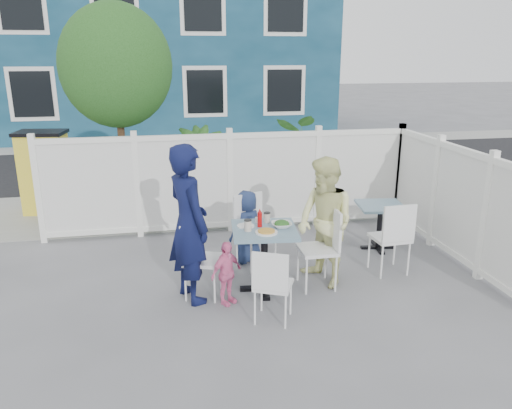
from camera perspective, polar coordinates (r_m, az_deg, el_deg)
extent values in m
plane|color=slate|center=(6.05, -0.65, -10.66)|extent=(80.00, 80.00, 0.00)
cube|color=gray|center=(9.55, -4.65, -0.13)|extent=(24.00, 2.60, 0.01)
cube|color=black|center=(13.11, -6.42, 4.55)|extent=(24.00, 5.00, 0.01)
cube|color=gray|center=(16.15, -7.31, 6.88)|extent=(24.00, 1.60, 0.01)
cube|color=#113951|center=(19.28, -9.90, 17.35)|extent=(11.00, 6.00, 6.00)
cube|color=black|center=(16.47, -18.32, 11.97)|extent=(1.20, 0.04, 1.40)
cube|color=black|center=(16.45, -4.06, 12.76)|extent=(1.20, 0.04, 1.40)
cube|color=black|center=(16.48, -19.18, 20.64)|extent=(1.20, 0.04, 1.40)
cube|color=black|center=(16.46, -4.25, 21.47)|extent=(1.20, 0.04, 1.40)
cube|color=white|center=(8.00, -2.98, 2.58)|extent=(5.80, 0.04, 1.40)
cube|color=white|center=(7.85, -3.06, 7.83)|extent=(5.86, 0.08, 0.08)
cube|color=white|center=(8.22, -2.90, -2.55)|extent=(5.86, 0.08, 0.12)
cube|color=white|center=(7.34, 22.15, 0.01)|extent=(0.04, 3.60, 1.40)
cube|color=white|center=(7.18, 22.80, 5.66)|extent=(0.08, 3.66, 0.08)
cube|color=white|center=(7.59, 21.51, -5.49)|extent=(0.08, 3.66, 0.12)
cylinder|color=#382316|center=(8.75, -15.00, 5.84)|extent=(0.12, 0.12, 2.40)
ellipsoid|color=#1C4616|center=(8.60, -15.73, 15.01)|extent=(1.80, 1.62, 1.98)
cube|color=yellow|center=(9.74, -22.93, 3.23)|extent=(0.83, 0.64, 1.43)
imported|color=#1C4616|center=(8.63, -6.56, 3.47)|extent=(0.91, 0.91, 1.61)
imported|color=#1C4616|center=(8.93, 7.22, 4.14)|extent=(1.73, 1.57, 1.68)
cube|color=slate|center=(5.94, 0.96, -2.95)|extent=(0.83, 0.83, 0.04)
cylinder|color=black|center=(6.09, 0.94, -6.40)|extent=(0.09, 0.09, 0.74)
cube|color=black|center=(6.24, 0.93, -9.51)|extent=(0.60, 0.15, 0.04)
cube|color=black|center=(6.24, 0.93, -9.51)|extent=(0.15, 0.60, 0.04)
cube|color=slate|center=(7.49, 14.08, -0.16)|extent=(0.73, 0.73, 0.04)
cylinder|color=black|center=(7.59, 13.91, -2.56)|extent=(0.07, 0.07, 0.63)
cube|color=black|center=(7.70, 13.74, -4.76)|extent=(0.51, 0.14, 0.04)
cube|color=black|center=(7.70, 13.74, -4.76)|extent=(0.14, 0.51, 0.04)
cube|color=white|center=(5.97, -6.08, -6.30)|extent=(0.52, 0.53, 0.04)
cube|color=white|center=(5.92, -7.97, -3.92)|extent=(0.17, 0.41, 0.46)
cylinder|color=white|center=(6.19, -4.04, -7.69)|extent=(0.02, 0.02, 0.46)
cylinder|color=white|center=(5.86, -4.77, -9.16)|extent=(0.02, 0.02, 0.46)
cylinder|color=white|center=(6.26, -7.16, -7.46)|extent=(0.02, 0.02, 0.46)
cylinder|color=white|center=(5.94, -8.07, -8.90)|extent=(0.02, 0.02, 0.46)
cube|color=white|center=(6.19, 7.00, -5.13)|extent=(0.44, 0.46, 0.04)
cube|color=white|center=(6.16, 8.93, -2.63)|extent=(0.03, 0.46, 0.49)
cylinder|color=white|center=(6.07, 5.79, -8.09)|extent=(0.03, 0.03, 0.49)
cylinder|color=white|center=(6.41, 4.81, -6.64)|extent=(0.03, 0.03, 0.49)
cylinder|color=white|center=(6.17, 9.12, -7.76)|extent=(0.03, 0.03, 0.49)
cylinder|color=white|center=(6.51, 7.97, -6.36)|extent=(0.03, 0.03, 0.49)
cube|color=white|center=(6.69, 0.00, -3.35)|extent=(0.58, 0.57, 0.04)
cube|color=white|center=(6.77, -0.94, -0.73)|extent=(0.43, 0.20, 0.48)
cylinder|color=white|center=(6.74, 2.22, -5.41)|extent=(0.03, 0.03, 0.48)
cylinder|color=white|center=(6.54, -0.55, -6.11)|extent=(0.03, 0.03, 0.48)
cylinder|color=white|center=(7.02, 0.51, -4.46)|extent=(0.03, 0.03, 0.48)
cylinder|color=white|center=(6.83, -2.19, -5.10)|extent=(0.03, 0.03, 0.48)
cube|color=white|center=(5.43, 1.99, -9.18)|extent=(0.50, 0.50, 0.04)
cube|color=white|center=(5.17, 1.62, -7.73)|extent=(0.36, 0.19, 0.41)
cylinder|color=white|center=(5.69, 0.64, -10.21)|extent=(0.02, 0.02, 0.41)
cylinder|color=white|center=(5.63, 3.98, -10.55)|extent=(0.02, 0.02, 0.41)
cylinder|color=white|center=(5.42, -0.13, -11.68)|extent=(0.02, 0.02, 0.41)
cylinder|color=white|center=(5.36, 3.39, -12.06)|extent=(0.02, 0.02, 0.41)
cube|color=white|center=(6.78, 15.04, -3.70)|extent=(0.47, 0.45, 0.04)
cube|color=white|center=(6.53, 16.07, -2.11)|extent=(0.45, 0.06, 0.48)
cylinder|color=white|center=(6.93, 12.79, -5.21)|extent=(0.03, 0.03, 0.48)
cylinder|color=white|center=(7.11, 15.55, -4.85)|extent=(0.03, 0.03, 0.48)
cylinder|color=white|center=(6.64, 14.19, -6.33)|extent=(0.03, 0.03, 0.48)
cylinder|color=white|center=(6.82, 17.04, -5.92)|extent=(0.03, 0.03, 0.48)
imported|color=#0D1239|center=(5.75, -7.70, -2.22)|extent=(0.68, 0.80, 1.86)
imported|color=#E3E658|center=(6.17, 7.90, -2.08)|extent=(0.85, 0.95, 1.62)
imported|color=navy|center=(6.86, -1.03, -2.57)|extent=(0.59, 0.49, 1.02)
imported|color=pink|center=(5.78, -3.41, -7.84)|extent=(0.47, 0.42, 0.76)
cylinder|color=white|center=(5.79, 1.20, -3.20)|extent=(0.26, 0.26, 0.02)
cylinder|color=white|center=(6.00, -1.19, -2.45)|extent=(0.21, 0.21, 0.01)
imported|color=white|center=(5.97, 2.95, -2.35)|extent=(0.24, 0.24, 0.06)
cylinder|color=beige|center=(5.83, -0.94, -2.45)|extent=(0.08, 0.08, 0.13)
cylinder|color=beige|center=(6.12, 1.27, -1.55)|extent=(0.08, 0.08, 0.12)
cylinder|color=#B50A0B|center=(5.96, 0.43, -1.74)|extent=(0.06, 0.06, 0.18)
cylinder|color=white|center=(6.13, 0.03, -1.76)|extent=(0.03, 0.03, 0.07)
cylinder|color=black|center=(6.15, 0.03, -1.68)|extent=(0.03, 0.03, 0.07)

